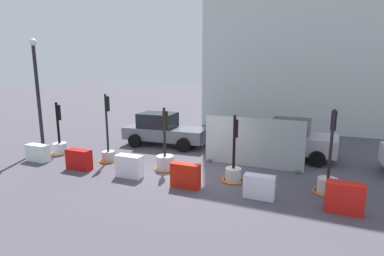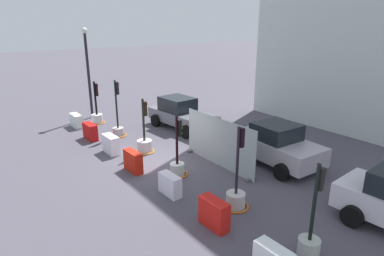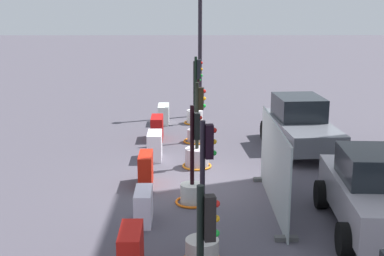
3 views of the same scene
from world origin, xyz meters
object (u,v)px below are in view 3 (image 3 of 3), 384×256
(construction_barrier_1, at_px, (157,128))
(car_silver_hatchback, at_px, (380,192))
(traffic_light_2, at_px, (197,153))
(construction_barrier_3, at_px, (146,169))
(construction_barrier_0, at_px, (164,114))
(construction_barrier_2, at_px, (155,146))
(traffic_light_4, at_px, (203,243))
(traffic_light_1, at_px, (196,128))
(street_lamp_post, at_px, (200,40))
(traffic_light_3, at_px, (192,187))
(traffic_light_0, at_px, (195,113))
(car_grey_saloon, at_px, (300,124))
(construction_barrier_4, at_px, (143,206))
(construction_barrier_5, at_px, (131,253))

(construction_barrier_1, distance_m, car_silver_hatchback, 9.48)
(traffic_light_2, height_order, construction_barrier_3, traffic_light_2)
(construction_barrier_0, bearing_deg, construction_barrier_2, -0.64)
(traffic_light_4, distance_m, car_silver_hatchback, 4.24)
(traffic_light_2, distance_m, construction_barrier_2, 1.57)
(traffic_light_1, distance_m, street_lamp_post, 5.17)
(traffic_light_2, relative_size, traffic_light_3, 1.04)
(traffic_light_0, relative_size, construction_barrier_0, 2.31)
(construction_barrier_3, bearing_deg, car_grey_saloon, 125.86)
(traffic_light_1, distance_m, construction_barrier_2, 2.45)
(traffic_light_4, bearing_deg, construction_barrier_2, -169.14)
(construction_barrier_2, distance_m, construction_barrier_4, 4.95)
(construction_barrier_0, distance_m, construction_barrier_4, 9.92)
(construction_barrier_2, relative_size, car_silver_hatchback, 0.25)
(traffic_light_2, height_order, car_grey_saloon, traffic_light_2)
(car_grey_saloon, bearing_deg, traffic_light_1, -104.47)
(car_silver_hatchback, bearing_deg, traffic_light_1, -152.27)
(construction_barrier_4, xyz_separation_m, street_lamp_post, (-11.36, 1.51, 2.88))
(traffic_light_4, relative_size, construction_barrier_4, 2.89)
(car_silver_hatchback, height_order, car_grey_saloon, car_silver_hatchback)
(street_lamp_post, bearing_deg, car_grey_saloon, 31.94)
(street_lamp_post, bearing_deg, construction_barrier_3, -10.63)
(traffic_light_3, xyz_separation_m, car_silver_hatchback, (1.60, 4.08, 0.44))
(construction_barrier_1, height_order, car_grey_saloon, car_grey_saloon)
(construction_barrier_5, distance_m, street_lamp_post, 14.18)
(construction_barrier_4, distance_m, street_lamp_post, 11.82)
(traffic_light_1, height_order, construction_barrier_1, traffic_light_1)
(traffic_light_1, height_order, traffic_light_2, traffic_light_1)
(construction_barrier_0, bearing_deg, traffic_light_4, 6.13)
(traffic_light_3, relative_size, car_silver_hatchback, 0.60)
(construction_barrier_1, xyz_separation_m, construction_barrier_2, (2.45, 0.06, 0.01))
(street_lamp_post, bearing_deg, traffic_light_0, -9.21)
(construction_barrier_2, bearing_deg, construction_barrier_5, 0.16)
(traffic_light_1, relative_size, construction_barrier_1, 2.79)
(construction_barrier_0, bearing_deg, traffic_light_3, 7.25)
(traffic_light_3, height_order, construction_barrier_0, traffic_light_3)
(construction_barrier_5, bearing_deg, traffic_light_1, 172.11)
(traffic_light_4, bearing_deg, construction_barrier_3, -162.56)
(construction_barrier_2, bearing_deg, traffic_light_4, 10.86)
(construction_barrier_1, height_order, car_silver_hatchback, car_silver_hatchback)
(construction_barrier_5, xyz_separation_m, car_grey_saloon, (-8.56, 4.82, 0.39))
(construction_barrier_5, bearing_deg, traffic_light_3, 162.36)
(construction_barrier_1, height_order, construction_barrier_5, construction_barrier_5)
(street_lamp_post, bearing_deg, traffic_light_2, -1.80)
(construction_barrier_4, bearing_deg, construction_barrier_2, -179.45)
(traffic_light_3, bearing_deg, construction_barrier_5, -17.64)
(construction_barrier_3, xyz_separation_m, construction_barrier_5, (4.99, 0.12, 0.02))
(traffic_light_0, xyz_separation_m, traffic_light_2, (5.82, 0.00, -0.01))
(construction_barrier_0, relative_size, construction_barrier_5, 1.07)
(construction_barrier_2, distance_m, street_lamp_post, 7.18)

